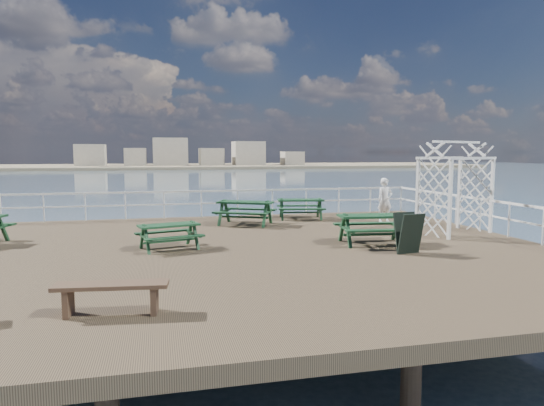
{
  "coord_description": "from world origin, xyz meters",
  "views": [
    {
      "loc": [
        -1.67,
        -12.74,
        2.62
      ],
      "look_at": [
        1.63,
        1.31,
        1.1
      ],
      "focal_mm": 32.0,
      "sensor_mm": 36.0,
      "label": 1
    }
  ],
  "objects": [
    {
      "name": "flat_bench_near",
      "position": [
        -2.45,
        -4.74,
        0.39
      ],
      "size": [
        1.84,
        0.63,
        0.52
      ],
      "rotation": [
        0.0,
        0.0,
        -0.12
      ],
      "color": "brown",
      "rests_on": "ground"
    },
    {
      "name": "trellis_arbor",
      "position": [
        7.6,
        0.99,
        1.32
      ],
      "size": [
        2.69,
        2.05,
        2.97
      ],
      "rotation": [
        0.0,
        0.0,
        0.37
      ],
      "color": "white",
      "rests_on": "ground"
    },
    {
      "name": "sea_backdrop",
      "position": [
        12.54,
        134.07,
        -0.51
      ],
      "size": [
        300.0,
        300.0,
        9.2
      ],
      "color": "#40576B",
      "rests_on": "ground"
    },
    {
      "name": "ground",
      "position": [
        0.0,
        0.0,
        -0.15
      ],
      "size": [
        18.0,
        14.0,
        0.3
      ],
      "primitive_type": "cube",
      "color": "brown",
      "rests_on": "ground"
    },
    {
      "name": "picnic_table_e",
      "position": [
        4.28,
        -0.05,
        0.61
      ],
      "size": [
        2.11,
        1.77,
        0.95
      ],
      "rotation": [
        0.0,
        0.0,
        -0.11
      ],
      "color": "#153B1E",
      "rests_on": "ground"
    },
    {
      "name": "picnic_table_d",
      "position": [
        -1.42,
        0.49,
        0.5
      ],
      "size": [
        1.87,
        1.66,
        0.78
      ],
      "rotation": [
        0.0,
        0.0,
        0.27
      ],
      "color": "#153B1E",
      "rests_on": "ground"
    },
    {
      "name": "picnic_table_c",
      "position": [
        3.76,
        5.46,
        0.56
      ],
      "size": [
        2.04,
        1.75,
        0.88
      ],
      "rotation": [
        0.0,
        0.0,
        -0.18
      ],
      "color": "#153B1E",
      "rests_on": "ground"
    },
    {
      "name": "sandwich_board",
      "position": [
        4.59,
        -1.52,
        0.52
      ],
      "size": [
        0.72,
        0.57,
        1.08
      ],
      "rotation": [
        0.0,
        0.0,
        0.14
      ],
      "color": "black",
      "rests_on": "ground"
    },
    {
      "name": "person",
      "position": [
        6.59,
        3.88,
        0.83
      ],
      "size": [
        0.64,
        0.45,
        1.66
      ],
      "primitive_type": "imported",
      "rotation": [
        0.0,
        0.0,
        0.09
      ],
      "color": "white",
      "rests_on": "ground"
    },
    {
      "name": "railing",
      "position": [
        -0.07,
        2.57,
        0.87
      ],
      "size": [
        17.77,
        13.76,
        1.1
      ],
      "color": "white",
      "rests_on": "ground"
    },
    {
      "name": "picnic_table_b",
      "position": [
        1.37,
        4.42,
        0.61
      ],
      "size": [
        2.49,
        2.33,
        0.96
      ],
      "rotation": [
        0.0,
        0.0,
        -0.48
      ],
      "color": "#153B1E",
      "rests_on": "ground"
    }
  ]
}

